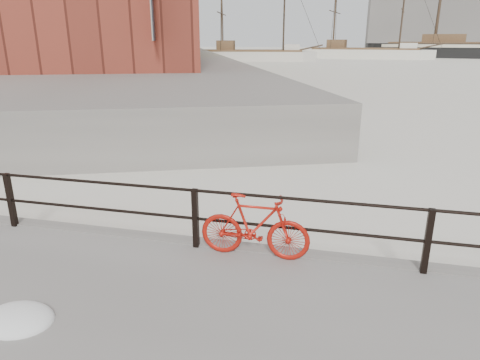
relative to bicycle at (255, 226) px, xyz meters
The scene contains 10 objects.
ground 2.66m from the bicycle, ahead, with size 400.00×400.00×0.00m, color white.
far_quay 81.40m from the bicycle, 117.43° to the left, with size 24.00×150.00×1.80m, color gray.
guardrail 2.51m from the bicycle, ahead, with size 28.00×0.10×1.00m, color black, non-canonical shape.
bicycle is the anchor object (origin of this frame).
schooner_mid 83.25m from the bicycle, 87.03° to the left, with size 27.05×11.44×19.62m, color silver, non-canonical shape.
schooner_left 70.27m from the bicycle, 102.06° to the left, with size 22.92×10.42×17.55m, color beige, non-canonical shape.
workboat_near 33.35m from the bicycle, 128.47° to the left, with size 12.72×4.24×7.00m, color black, non-canonical shape.
workboat_far 47.90m from the bicycle, 122.25° to the left, with size 10.81×3.73×7.00m, color black, non-canonical shape.
apartment_brick 117.01m from the bicycle, 116.78° to the left, with size 24.00×15.00×21.20m, color brown.
industrial_west 142.28m from the bicycle, 80.88° to the left, with size 32.00×18.00×18.00m, color gray.
Camera 1 is at (-1.31, -6.14, 3.60)m, focal length 32.00 mm.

